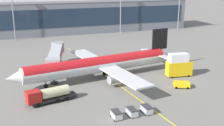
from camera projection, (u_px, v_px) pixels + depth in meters
The scene contains 14 objects.
ground_plane at pixel (126, 81), 73.63m from camera, with size 700.00×700.00×0.00m, color slate.
apron_lead_in_line at pixel (112, 80), 74.45m from camera, with size 0.30×80.00×0.01m, color yellow.
terminal_building at pixel (25, 18), 133.80m from camera, with size 165.14×18.79×15.90m.
main_airliner at pixel (100, 64), 74.86m from camera, with size 47.29×37.80×11.68m.
jet_bridge at pixel (56, 55), 80.44m from camera, with size 8.44×22.34×6.53m.
fuel_tanker at pixel (48, 95), 60.38m from camera, with size 11.08×4.75×3.25m.
catering_lift at pixel (179, 65), 76.71m from camera, with size 7.06×3.34×6.30m.
pushback_tug at pixel (182, 84), 69.18m from camera, with size 4.41×3.68×1.40m.
baggage_cart_0 at pixel (116, 115), 53.70m from camera, with size 1.65×2.67×1.48m.
baggage_cart_1 at pixel (132, 112), 54.79m from camera, with size 1.65×2.67×1.48m.
baggage_cart_2 at pixel (147, 109), 55.88m from camera, with size 1.65×2.67×1.48m.
apron_light_mast_0 at pixel (180, 2), 146.39m from camera, with size 2.80×0.50×24.22m.
apron_light_mast_1 at pixel (121, 7), 136.00m from camera, with size 2.80×0.50×21.78m.
apron_light_mast_2 at pixel (13, 10), 119.86m from camera, with size 2.80×0.50×21.94m.
Camera 1 is at (-27.25, -63.92, 25.02)m, focal length 46.08 mm.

